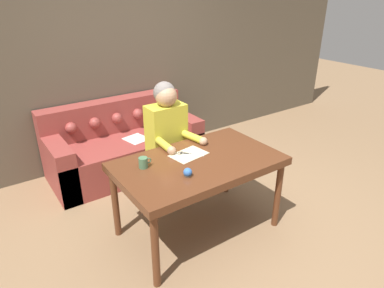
# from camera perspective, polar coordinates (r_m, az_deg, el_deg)

# --- Properties ---
(ground_plane) EXTENTS (16.00, 16.00, 0.00)m
(ground_plane) POSITION_cam_1_polar(r_m,az_deg,el_deg) (3.39, 3.09, -13.49)
(ground_plane) COLOR #846647
(wall_back) EXTENTS (8.00, 0.06, 2.60)m
(wall_back) POSITION_cam_1_polar(r_m,az_deg,el_deg) (4.41, -12.42, 13.84)
(wall_back) COLOR brown
(wall_back) RESTS_ON ground_plane
(dining_table) EXTENTS (1.42, 0.85, 0.74)m
(dining_table) POSITION_cam_1_polar(r_m,az_deg,el_deg) (2.98, 1.09, -3.95)
(dining_table) COLOR #562D19
(dining_table) RESTS_ON ground_plane
(couch) EXTENTS (1.79, 0.82, 0.85)m
(couch) POSITION_cam_1_polar(r_m,az_deg,el_deg) (4.27, -11.31, -0.46)
(couch) COLOR brown
(couch) RESTS_ON ground_plane
(person) EXTENTS (0.43, 0.55, 1.29)m
(person) POSITION_cam_1_polar(r_m,az_deg,el_deg) (3.45, -4.16, 0.03)
(person) COLOR #33281E
(person) RESTS_ON ground_plane
(pattern_paper_main) EXTENTS (0.34, 0.26, 0.00)m
(pattern_paper_main) POSITION_cam_1_polar(r_m,az_deg,el_deg) (3.04, -0.56, -1.75)
(pattern_paper_main) COLOR beige
(pattern_paper_main) RESTS_ON dining_table
(scissors) EXTENTS (0.21, 0.20, 0.01)m
(scissors) POSITION_cam_1_polar(r_m,az_deg,el_deg) (3.06, -0.96, -1.58)
(scissors) COLOR silver
(scissors) RESTS_ON dining_table
(mug) EXTENTS (0.11, 0.08, 0.09)m
(mug) POSITION_cam_1_polar(r_m,az_deg,el_deg) (2.84, -8.09, -3.08)
(mug) COLOR #47704C
(mug) RESTS_ON dining_table
(pin_cushion) EXTENTS (0.07, 0.07, 0.07)m
(pin_cushion) POSITION_cam_1_polar(r_m,az_deg,el_deg) (2.69, -0.72, -4.79)
(pin_cushion) COLOR #4C3828
(pin_cushion) RESTS_ON dining_table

